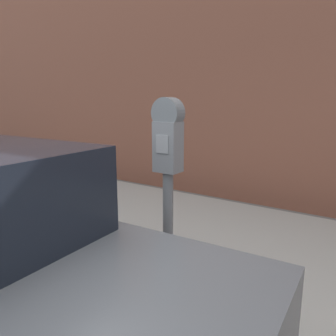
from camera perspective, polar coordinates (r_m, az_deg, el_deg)
The scene contains 3 objects.
sidewalk at distance 3.75m, azimuth 9.43°, elevation -13.38°, with size 24.00×2.80×0.12m.
building_facade at distance 5.32m, azimuth 19.80°, elevation 17.94°, with size 24.00×0.30×4.55m.
parking_meter at distance 2.41m, azimuth -0.00°, elevation 0.43°, with size 0.22×0.15×1.54m.
Camera 1 is at (1.37, -0.91, 1.65)m, focal length 35.00 mm.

